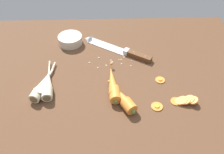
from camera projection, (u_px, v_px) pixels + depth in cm
name	position (u px, v px, depth cm)	size (l,w,h in cm)	color
ground_plane	(112.00, 80.00, 99.43)	(120.00, 90.00, 4.00)	brown
chefs_knife	(115.00, 48.00, 110.59)	(30.89, 21.83, 4.18)	silver
whole_carrot	(114.00, 85.00, 91.70)	(5.06, 21.79, 4.20)	orange
whole_carrot_second	(123.00, 98.00, 86.72)	(10.24, 16.20, 4.20)	orange
parsnip_front	(45.00, 84.00, 92.27)	(5.78, 20.12, 4.00)	beige
parsnip_mid_left	(48.00, 84.00, 91.91)	(5.44, 22.15, 4.00)	beige
parsnip_mid_right	(40.00, 88.00, 90.43)	(6.59, 17.82, 4.00)	beige
carrot_slice_stack	(184.00, 101.00, 87.45)	(9.41, 4.57, 3.07)	orange
carrot_slice_stray_near	(157.00, 106.00, 86.30)	(4.14, 4.14, 0.70)	orange
carrot_slice_stray_mid	(160.00, 80.00, 96.10)	(3.75, 3.75, 0.70)	orange
prep_bowl	(70.00, 39.00, 113.01)	(11.00, 11.00, 4.00)	beige
mince_crumbs	(113.00, 61.00, 104.59)	(21.40, 7.30, 0.85)	beige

